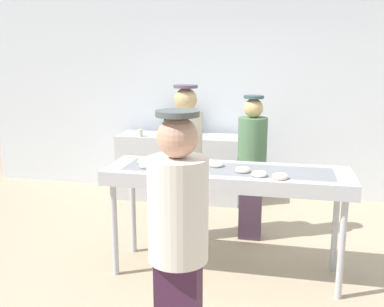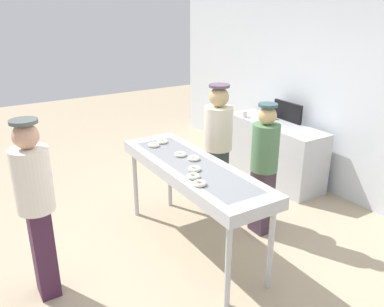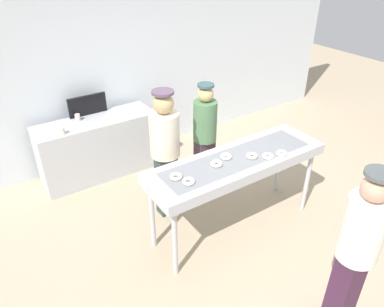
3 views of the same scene
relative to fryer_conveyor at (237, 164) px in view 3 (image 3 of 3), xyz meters
name	(u,v)px [view 3 (image 3 of 3)]	position (x,y,z in m)	size (l,w,h in m)	color
ground_plane	(232,226)	(0.00, 0.00, -0.92)	(16.00, 16.00, 0.00)	tan
back_wall	(135,48)	(0.00, 2.48, 0.76)	(8.00, 0.12, 3.36)	silver
fryer_conveyor	(237,164)	(0.00, 0.00, 0.00)	(2.16, 0.65, 0.99)	#B7BABF
sugar_donut_0	(176,176)	(-0.77, 0.04, 0.10)	(0.13, 0.13, 0.04)	white
sugar_donut_1	(189,181)	(-0.71, -0.10, 0.10)	(0.13, 0.13, 0.04)	#FDF0CE
sugar_donut_2	(226,156)	(-0.10, 0.07, 0.10)	(0.13, 0.13, 0.04)	white
sugar_donut_3	(252,156)	(0.15, -0.07, 0.10)	(0.13, 0.13, 0.04)	#F0EBC5
sugar_donut_4	(217,164)	(-0.28, 0.01, 0.10)	(0.13, 0.13, 0.04)	white
sugar_donut_5	(268,156)	(0.29, -0.18, 0.10)	(0.13, 0.13, 0.04)	white
sugar_donut_6	(282,153)	(0.46, -0.22, 0.10)	(0.13, 0.13, 0.04)	#F8E4C9
worker_baker	(165,147)	(-0.53, 0.70, 0.05)	(0.35, 0.35, 1.68)	#2C3A39
worker_assistant	(205,135)	(0.16, 0.85, -0.05)	(0.31, 0.31, 1.57)	#3E2C3A
customer_waiting	(357,249)	(-0.06, -1.57, 0.05)	(0.33, 0.33, 1.71)	#3E1F38
prep_counter	(99,147)	(-0.92, 2.03, -0.47)	(1.69, 0.55, 0.90)	#B7BABF
paper_cup_0	(78,117)	(-1.12, 2.13, 0.03)	(0.07, 0.07, 0.09)	beige
paper_cup_1	(62,131)	(-1.42, 1.84, 0.03)	(0.07, 0.07, 0.09)	beige
menu_display	(87,105)	(-0.92, 2.25, 0.13)	(0.55, 0.04, 0.29)	black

